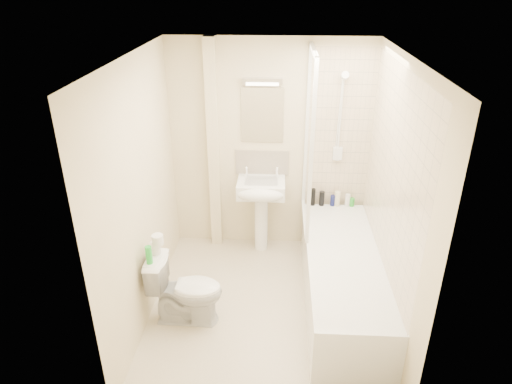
{
  "coord_description": "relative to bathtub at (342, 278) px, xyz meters",
  "views": [
    {
      "loc": [
        0.1,
        -3.53,
        2.99
      ],
      "look_at": [
        -0.1,
        0.2,
        1.17
      ],
      "focal_mm": 32.0,
      "sensor_mm": 36.0,
      "label": 1
    }
  ],
  "objects": [
    {
      "name": "floor",
      "position": [
        -0.75,
        -0.13,
        -0.29
      ],
      "size": [
        2.5,
        2.5,
        0.0
      ],
      "primitive_type": "plane",
      "color": "beige",
      "rests_on": "ground"
    },
    {
      "name": "wall_back",
      "position": [
        -0.75,
        1.12,
        0.91
      ],
      "size": [
        2.2,
        0.02,
        2.4
      ],
      "primitive_type": "cube",
      "color": "beige",
      "rests_on": "ground"
    },
    {
      "name": "wall_left",
      "position": [
        -1.85,
        -0.13,
        0.91
      ],
      "size": [
        0.02,
        2.5,
        2.4
      ],
      "primitive_type": "cube",
      "color": "beige",
      "rests_on": "ground"
    },
    {
      "name": "wall_right",
      "position": [
        0.35,
        -0.13,
        0.91
      ],
      "size": [
        0.02,
        2.5,
        2.4
      ],
      "primitive_type": "cube",
      "color": "beige",
      "rests_on": "ground"
    },
    {
      "name": "ceiling",
      "position": [
        -0.75,
        -0.13,
        2.11
      ],
      "size": [
        2.2,
        2.5,
        0.02
      ],
      "primitive_type": "cube",
      "color": "white",
      "rests_on": "wall_back"
    },
    {
      "name": "tile_back",
      "position": [
        0.0,
        1.11,
        1.14
      ],
      "size": [
        0.7,
        0.01,
        1.75
      ],
      "primitive_type": "cube",
      "color": "beige",
      "rests_on": "wall_back"
    },
    {
      "name": "tile_right",
      "position": [
        0.34,
        0.0,
        1.14
      ],
      "size": [
        0.01,
        2.1,
        1.75
      ],
      "primitive_type": "cube",
      "color": "beige",
      "rests_on": "wall_right"
    },
    {
      "name": "pipe_boxing",
      "position": [
        -1.37,
        1.06,
        0.91
      ],
      "size": [
        0.12,
        0.12,
        2.4
      ],
      "primitive_type": "cube",
      "color": "beige",
      "rests_on": "ground"
    },
    {
      "name": "splashback",
      "position": [
        -0.83,
        1.11,
        0.74
      ],
      "size": [
        0.6,
        0.02,
        0.3
      ],
      "primitive_type": "cube",
      "color": "beige",
      "rests_on": "wall_back"
    },
    {
      "name": "mirror",
      "position": [
        -0.83,
        1.11,
        1.29
      ],
      "size": [
        0.46,
        0.01,
        0.6
      ],
      "primitive_type": "cube",
      "color": "white",
      "rests_on": "wall_back"
    },
    {
      "name": "strip_light",
      "position": [
        -0.83,
        1.08,
        1.66
      ],
      "size": [
        0.42,
        0.07,
        0.07
      ],
      "primitive_type": "cube",
      "color": "silver",
      "rests_on": "wall_back"
    },
    {
      "name": "bathtub",
      "position": [
        0.0,
        0.0,
        0.0
      ],
      "size": [
        0.7,
        2.1,
        0.55
      ],
      "color": "white",
      "rests_on": "ground"
    },
    {
      "name": "shower_screen",
      "position": [
        -0.35,
        0.67,
        1.16
      ],
      "size": [
        0.04,
        0.92,
        1.8
      ],
      "color": "white",
      "rests_on": "bathtub"
    },
    {
      "name": "shower_fixture",
      "position": [
        -0.0,
        1.06,
        1.26
      ],
      "size": [
        0.1,
        0.16,
        0.99
      ],
      "color": "white",
      "rests_on": "wall_back"
    },
    {
      "name": "pedestal_sink",
      "position": [
        -0.83,
        0.88,
        0.42
      ],
      "size": [
        0.53,
        0.48,
        1.02
      ],
      "color": "white",
      "rests_on": "ground"
    },
    {
      "name": "bottle_black_a",
      "position": [
        -0.24,
        1.03,
        0.36
      ],
      "size": [
        0.05,
        0.05,
        0.2
      ],
      "primitive_type": "cylinder",
      "color": "black",
      "rests_on": "bathtub"
    },
    {
      "name": "bottle_black_b",
      "position": [
        -0.14,
        1.03,
        0.35
      ],
      "size": [
        0.06,
        0.06,
        0.17
      ],
      "primitive_type": "cylinder",
      "color": "black",
      "rests_on": "bathtub"
    },
    {
      "name": "bottle_blue",
      "position": [
        -0.02,
        1.03,
        0.32
      ],
      "size": [
        0.05,
        0.05,
        0.13
      ],
      "primitive_type": "cylinder",
      "color": "navy",
      "rests_on": "bathtub"
    },
    {
      "name": "bottle_cream",
      "position": [
        0.03,
        1.03,
        0.35
      ],
      "size": [
        0.06,
        0.06,
        0.17
      ],
      "primitive_type": "cylinder",
      "color": "beige",
      "rests_on": "bathtub"
    },
    {
      "name": "bottle_white_b",
      "position": [
        0.15,
        1.03,
        0.33
      ],
      "size": [
        0.06,
        0.06,
        0.14
      ],
      "primitive_type": "cylinder",
      "color": "white",
      "rests_on": "bathtub"
    },
    {
      "name": "bottle_green",
      "position": [
        0.2,
        1.03,
        0.31
      ],
      "size": [
        0.06,
        0.06,
        0.1
      ],
      "primitive_type": "cylinder",
      "color": "green",
      "rests_on": "bathtub"
    },
    {
      "name": "toilet",
      "position": [
        -1.47,
        -0.32,
        0.05
      ],
      "size": [
        0.41,
        0.68,
        0.68
      ],
      "primitive_type": "imported",
      "rotation": [
        0.0,
        0.0,
        1.55
      ],
      "color": "white",
      "rests_on": "ground"
    },
    {
      "name": "toilet_roll_lower",
      "position": [
        -1.74,
        -0.25,
        0.44
      ],
      "size": [
        0.1,
        0.1,
        0.11
      ],
      "primitive_type": "cylinder",
      "color": "white",
      "rests_on": "toilet"
    },
    {
      "name": "toilet_roll_upper",
      "position": [
        -1.71,
        -0.26,
        0.54
      ],
      "size": [
        0.1,
        0.1,
        0.09
      ],
      "primitive_type": "cylinder",
      "color": "white",
      "rests_on": "toilet_roll_lower"
    },
    {
      "name": "green_bottle",
      "position": [
        -1.75,
        -0.4,
        0.47
      ],
      "size": [
        0.06,
        0.06,
        0.17
      ],
      "primitive_type": "cylinder",
      "color": "green",
      "rests_on": "toilet"
    }
  ]
}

